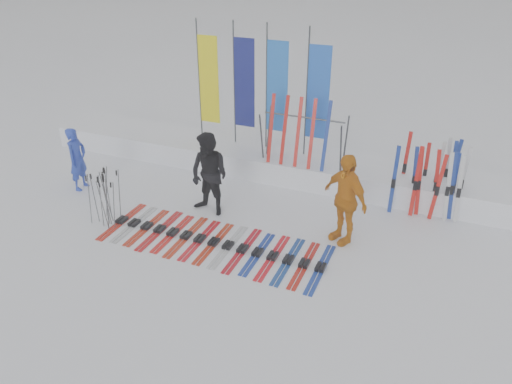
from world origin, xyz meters
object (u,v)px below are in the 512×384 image
at_px(person_yellow, 345,199).
at_px(ski_rack, 303,133).
at_px(ski_row, 214,242).
at_px(person_blue, 77,159).
at_px(person_black, 209,175).

bearing_deg(person_yellow, ski_rack, 159.50).
relative_size(person_yellow, ski_row, 0.41).
relative_size(person_blue, ski_rack, 0.78).
bearing_deg(person_black, person_yellow, 11.80).
bearing_deg(person_black, ski_rack, 67.09).
height_order(person_black, ski_row, person_black).
relative_size(person_black, person_yellow, 0.98).
xyz_separation_m(person_black, person_yellow, (3.05, 0.03, 0.02)).
xyz_separation_m(person_black, ski_row, (0.66, -1.14, -0.92)).
bearing_deg(ski_rack, ski_row, -103.84).
distance_m(person_black, ski_rack, 2.66).
height_order(person_yellow, ski_row, person_yellow).
bearing_deg(person_black, person_blue, -166.20).
height_order(person_blue, ski_rack, ski_rack).
bearing_deg(person_black, ski_row, -48.80).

